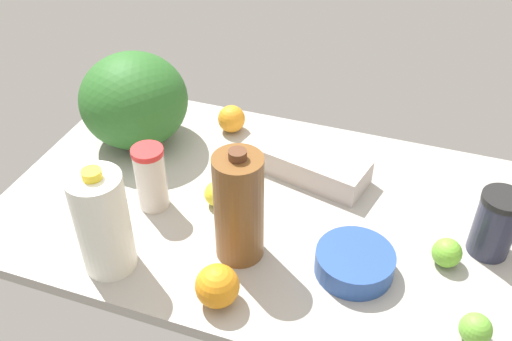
{
  "coord_description": "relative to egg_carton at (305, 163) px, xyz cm",
  "views": [
    {
      "loc": [
        33.86,
        -97.03,
        93.89
      ],
      "look_at": [
        0.0,
        0.0,
        13.0
      ],
      "focal_mm": 40.0,
      "sensor_mm": 36.0,
      "label": 1
    }
  ],
  "objects": [
    {
      "name": "lime_far_back",
      "position": [
        42.91,
        -38.06,
        -0.26
      ],
      "size": [
        6.07,
        6.07,
        6.07
      ],
      "primitive_type": "sphere",
      "color": "#66AF37",
      "rests_on": "countertop"
    },
    {
      "name": "tumbler_cup",
      "position": [
        -30.74,
        -23.63,
        4.97
      ],
      "size": [
        7.38,
        7.38,
        16.44
      ],
      "color": "beige",
      "rests_on": "countertop"
    },
    {
      "name": "orange_by_jug",
      "position": [
        -5.45,
        -45.39,
        1.13
      ],
      "size": [
        8.84,
        8.84,
        8.84
      ],
      "primitive_type": "sphere",
      "color": "orange",
      "rests_on": "countertop"
    },
    {
      "name": "lemon_near_front",
      "position": [
        -16.66,
        -18.28,
        -0.24
      ],
      "size": [
        6.11,
        6.11,
        6.11
      ],
      "primitive_type": "sphere",
      "color": "yellow",
      "rests_on": "countertop"
    },
    {
      "name": "milk_jug",
      "position": [
        -30.75,
        -43.53,
        8.51
      ],
      "size": [
        11.03,
        11.03,
        25.17
      ],
      "color": "white",
      "rests_on": "countertop"
    },
    {
      "name": "shaker_bottle",
      "position": [
        44.8,
        -13.09,
        4.47
      ],
      "size": [
        9.02,
        9.02,
        15.44
      ],
      "color": "#2A2C42",
      "rests_on": "countertop"
    },
    {
      "name": "orange_loose",
      "position": [
        -24.73,
        12.05,
        0.54
      ],
      "size": [
        7.66,
        7.66,
        7.66
      ],
      "primitive_type": "sphere",
      "color": "orange",
      "rests_on": "countertop"
    },
    {
      "name": "countertop",
      "position": [
        -7.97,
        -15.15,
        -4.79
      ],
      "size": [
        120.0,
        76.0,
        3.0
      ],
      "primitive_type": "cube",
      "color": "#A7A29B",
      "rests_on": "ground"
    },
    {
      "name": "chocolate_milk_jug",
      "position": [
        -6.07,
        -31.28,
        9.52
      ],
      "size": [
        10.36,
        10.36,
        27.18
      ],
      "color": "brown",
      "rests_on": "countertop"
    },
    {
      "name": "mixing_bowl",
      "position": [
        18.5,
        -28.7,
        -0.7
      ],
      "size": [
        16.53,
        16.53,
        5.19
      ],
      "primitive_type": "cylinder",
      "color": "#284B96",
      "rests_on": "countertop"
    },
    {
      "name": "watermelon",
      "position": [
        -47.24,
        -0.49,
        9.24
      ],
      "size": [
        28.46,
        28.46,
        25.08
      ],
      "primitive_type": "ellipsoid",
      "color": "#2A6426",
      "rests_on": "countertop"
    },
    {
      "name": "lime_beside_bowl",
      "position": [
        36.34,
        -20.09,
        -0.15
      ],
      "size": [
        6.29,
        6.29,
        6.29
      ],
      "primitive_type": "sphere",
      "color": "#6EB833",
      "rests_on": "countertop"
    },
    {
      "name": "egg_carton",
      "position": [
        0.0,
        0.0,
        0.0
      ],
      "size": [
        33.71,
        18.73,
        6.59
      ],
      "primitive_type": "cube",
      "rotation": [
        0.0,
        0.0,
        -0.24
      ],
      "color": "beige",
      "rests_on": "countertop"
    }
  ]
}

